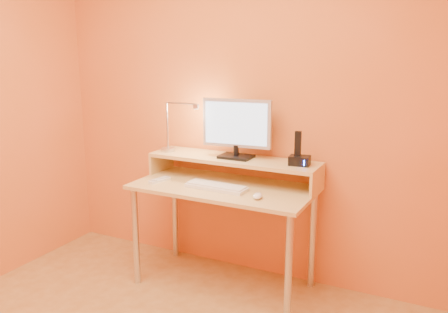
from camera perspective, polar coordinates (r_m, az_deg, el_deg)
The scene contains 25 objects.
wall_back at distance 3.27m, azimuth 2.47°, elevation 6.80°, with size 3.00×0.04×2.50m, color orange.
desk_leg_fl at distance 3.30m, azimuth -10.77°, elevation -9.63°, with size 0.04×0.04×0.69m, color silver.
desk_leg_fr at distance 2.82m, azimuth 7.92°, elevation -13.61°, with size 0.04×0.04×0.69m, color silver.
desk_leg_bl at distance 3.67m, azimuth -6.03°, elevation -7.03°, with size 0.04×0.04×0.69m, color silver.
desk_leg_br at distance 3.25m, azimuth 10.80°, elevation -9.94°, with size 0.04×0.04×0.69m, color silver.
desk_lower at distance 3.09m, azimuth -0.06°, elevation -3.81°, with size 1.20×0.60×0.03m, color tan.
shelf_riser_left at distance 3.49m, azimuth -7.65°, elevation -0.62°, with size 0.02×0.30×0.14m, color tan.
shelf_riser_right at distance 3.01m, azimuth 11.38°, elevation -3.00°, with size 0.02×0.30×0.14m, color tan.
desk_shelf at distance 3.18m, azimuth 1.15°, elevation -0.35°, with size 1.20×0.30×0.03m, color tan.
monitor_foot at distance 3.17m, azimuth 1.49°, elevation -0.01°, with size 0.22×0.16×0.02m, color black.
monitor_neck at distance 3.16m, azimuth 1.49°, elevation 0.76°, with size 0.04×0.04×0.07m, color black.
monitor_panel at distance 3.13m, azimuth 1.59°, elevation 4.10°, with size 0.48×0.04×0.33m, color #AFAEB8.
monitor_back at distance 3.16m, azimuth 1.77°, elevation 4.16°, with size 0.43×0.01×0.28m, color black.
monitor_screen at distance 3.12m, azimuth 1.45°, elevation 4.06°, with size 0.43×0.00×0.28m, color #A4D1FF.
lamp_base at distance 3.40m, azimuth -6.89°, elevation 0.85°, with size 0.10×0.10×0.03m, color silver.
lamp_post at distance 3.37m, azimuth -6.97°, elevation 3.81°, with size 0.01×0.01×0.33m, color silver.
lamp_arm at distance 3.28m, azimuth -5.28°, elevation 6.51°, with size 0.01×0.01×0.24m, color silver.
lamp_head at distance 3.22m, azimuth -3.45°, elevation 6.16°, with size 0.04×0.04×0.03m, color silver.
lamp_bulb at distance 3.22m, azimuth -3.45°, elevation 5.87°, with size 0.03×0.03×0.00m, color #FFEAC6.
phone_dock at distance 3.01m, azimuth 9.25°, elevation -0.49°, with size 0.13×0.10×0.06m, color black.
phone_handset at distance 2.99m, azimuth 9.06°, elevation 1.59°, with size 0.04×0.03×0.16m, color black.
phone_led at distance 2.95m, azimuth 9.79°, elevation -0.79°, with size 0.01×0.00×0.04m, color #3173FF.
keyboard at distance 3.02m, azimuth -0.94°, elevation -3.80°, with size 0.41×0.13×0.02m, color white.
mouse at distance 2.83m, azimuth 4.14°, elevation -4.85°, with size 0.06×0.10×0.03m, color white.
remote_control at distance 3.21m, azimuth -7.89°, elevation -2.90°, with size 0.05×0.17×0.02m, color white.
Camera 1 is at (1.33, -1.47, 1.61)m, focal length 37.27 mm.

